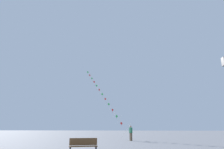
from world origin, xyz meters
name	(u,v)px	position (x,y,z in m)	size (l,w,h in m)	color
ground_plane	(145,142)	(0.00, 20.00, 0.00)	(160.00, 160.00, 0.00)	gray
kite_train	(102,95)	(-6.23, 29.89, 6.85)	(9.18, 14.46, 13.04)	brown
kite_flyer	(131,133)	(-1.56, 21.44, 0.90)	(0.44, 0.61, 1.71)	brown
park_bench	(83,146)	(-4.20, 9.27, 0.45)	(1.66, 0.85, 0.89)	brown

